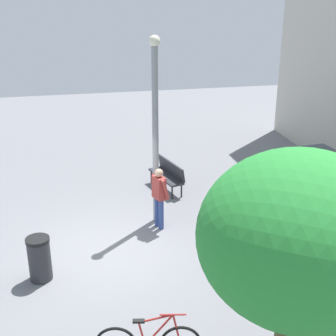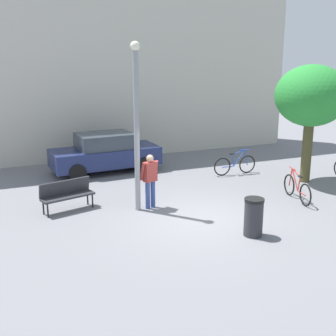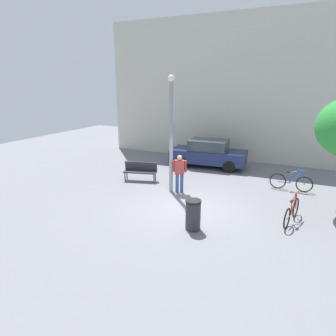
{
  "view_description": "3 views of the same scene",
  "coord_description": "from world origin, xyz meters",
  "px_view_note": "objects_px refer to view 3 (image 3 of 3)",
  "views": [
    {
      "loc": [
        9.84,
        -0.62,
        5.99
      ],
      "look_at": [
        -1.37,
        1.82,
        1.49
      ],
      "focal_mm": 49.64,
      "sensor_mm": 36.0,
      "label": 1
    },
    {
      "loc": [
        -5.26,
        -10.53,
        4.62
      ],
      "look_at": [
        -0.3,
        1.55,
        1.18
      ],
      "focal_mm": 47.18,
      "sensor_mm": 36.0,
      "label": 2
    },
    {
      "loc": [
        3.87,
        -9.89,
        4.57
      ],
      "look_at": [
        -1.08,
        0.68,
        1.29
      ],
      "focal_mm": 32.09,
      "sensor_mm": 36.0,
      "label": 3
    }
  ],
  "objects_px": {
    "trash_bin": "(193,215)",
    "lamppost": "(171,130)",
    "park_bench": "(140,170)",
    "bicycle_red": "(292,212)",
    "person_by_lamppost": "(180,171)",
    "bicycle_blue": "(291,182)",
    "parked_car_navy": "(208,153)"
  },
  "relations": [
    {
      "from": "trash_bin",
      "to": "parked_car_navy",
      "type": "bearing_deg",
      "value": 104.28
    },
    {
      "from": "bicycle_blue",
      "to": "parked_car_navy",
      "type": "xyz_separation_m",
      "value": [
        -4.57,
        2.29,
        0.39
      ]
    },
    {
      "from": "lamppost",
      "to": "parked_car_navy",
      "type": "xyz_separation_m",
      "value": [
        0.2,
        4.65,
        -1.93
      ]
    },
    {
      "from": "trash_bin",
      "to": "bicycle_red",
      "type": "bearing_deg",
      "value": 33.41
    },
    {
      "from": "lamppost",
      "to": "parked_car_navy",
      "type": "height_order",
      "value": "lamppost"
    },
    {
      "from": "lamppost",
      "to": "person_by_lamppost",
      "type": "relative_size",
      "value": 2.95
    },
    {
      "from": "bicycle_blue",
      "to": "trash_bin",
      "type": "bearing_deg",
      "value": -116.19
    },
    {
      "from": "person_by_lamppost",
      "to": "bicycle_red",
      "type": "bearing_deg",
      "value": -13.48
    },
    {
      "from": "trash_bin",
      "to": "lamppost",
      "type": "bearing_deg",
      "value": 125.72
    },
    {
      "from": "person_by_lamppost",
      "to": "bicycle_blue",
      "type": "distance_m",
      "value": 5.0
    },
    {
      "from": "park_bench",
      "to": "parked_car_navy",
      "type": "bearing_deg",
      "value": 60.59
    },
    {
      "from": "park_bench",
      "to": "trash_bin",
      "type": "height_order",
      "value": "trash_bin"
    },
    {
      "from": "lamppost",
      "to": "park_bench",
      "type": "xyz_separation_m",
      "value": [
        -1.99,
        0.77,
        -2.16
      ]
    },
    {
      "from": "trash_bin",
      "to": "person_by_lamppost",
      "type": "bearing_deg",
      "value": 120.28
    },
    {
      "from": "bicycle_blue",
      "to": "bicycle_red",
      "type": "height_order",
      "value": "same"
    },
    {
      "from": "park_bench",
      "to": "bicycle_red",
      "type": "xyz_separation_m",
      "value": [
        6.99,
        -1.86,
        -0.16
      ]
    },
    {
      "from": "lamppost",
      "to": "bicycle_blue",
      "type": "bearing_deg",
      "value": 26.31
    },
    {
      "from": "bicycle_blue",
      "to": "lamppost",
      "type": "bearing_deg",
      "value": -153.69
    },
    {
      "from": "lamppost",
      "to": "bicycle_red",
      "type": "relative_size",
      "value": 2.76
    },
    {
      "from": "person_by_lamppost",
      "to": "bicycle_blue",
      "type": "xyz_separation_m",
      "value": [
        4.37,
        2.35,
        -0.58
      ]
    },
    {
      "from": "lamppost",
      "to": "bicycle_red",
      "type": "distance_m",
      "value": 5.62
    },
    {
      "from": "bicycle_blue",
      "to": "trash_bin",
      "type": "distance_m",
      "value": 5.95
    },
    {
      "from": "park_bench",
      "to": "bicycle_blue",
      "type": "xyz_separation_m",
      "value": [
        6.76,
        1.59,
        -0.16
      ]
    },
    {
      "from": "bicycle_blue",
      "to": "park_bench",
      "type": "bearing_deg",
      "value": -166.73
    },
    {
      "from": "lamppost",
      "to": "park_bench",
      "type": "height_order",
      "value": "lamppost"
    },
    {
      "from": "bicycle_blue",
      "to": "trash_bin",
      "type": "xyz_separation_m",
      "value": [
        -2.63,
        -5.34,
        0.12
      ]
    },
    {
      "from": "bicycle_red",
      "to": "parked_car_navy",
      "type": "bearing_deg",
      "value": 129.89
    },
    {
      "from": "trash_bin",
      "to": "bicycle_blue",
      "type": "bearing_deg",
      "value": 63.81
    },
    {
      "from": "park_bench",
      "to": "bicycle_red",
      "type": "relative_size",
      "value": 0.93
    },
    {
      "from": "person_by_lamppost",
      "to": "trash_bin",
      "type": "xyz_separation_m",
      "value": [
        1.74,
        -2.99,
        -0.46
      ]
    },
    {
      "from": "person_by_lamppost",
      "to": "trash_bin",
      "type": "relative_size",
      "value": 1.66
    },
    {
      "from": "bicycle_red",
      "to": "bicycle_blue",
      "type": "bearing_deg",
      "value": 93.83
    }
  ]
}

